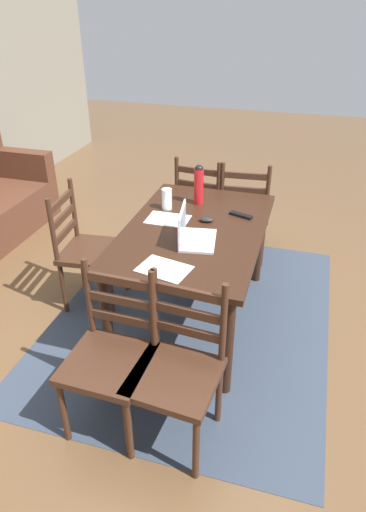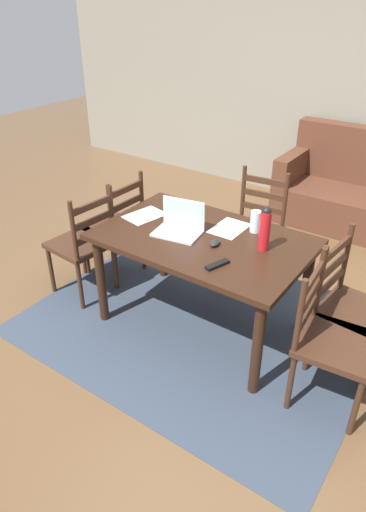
{
  "view_description": "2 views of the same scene",
  "coord_description": "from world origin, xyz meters",
  "px_view_note": "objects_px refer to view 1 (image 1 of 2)",
  "views": [
    {
      "loc": [
        -2.66,
        -0.7,
        2.17
      ],
      "look_at": [
        0.06,
        0.1,
        0.49
      ],
      "focal_mm": 31.64,
      "sensor_mm": 36.0,
      "label": 1
    },
    {
      "loc": [
        1.48,
        -2.37,
        2.25
      ],
      "look_at": [
        -0.12,
        -0.07,
        0.6
      ],
      "focal_mm": 31.95,
      "sensor_mm": 36.0,
      "label": 2
    }
  ],
  "objects_px": {
    "dining_table": "(194,241)",
    "laptop": "(191,233)",
    "chair_right_far": "(203,206)",
    "computer_mouse": "(206,219)",
    "drinking_glass": "(167,199)",
    "tv_remote": "(241,215)",
    "water_bottle": "(199,184)",
    "chair_left_far": "(111,356)",
    "chair_left_near": "(177,370)",
    "chair_right_near": "(244,211)",
    "chair_far_head": "(87,250)"
  },
  "relations": [
    {
      "from": "laptop",
      "to": "chair_right_far",
      "type": "bearing_deg",
      "value": 10.29
    },
    {
      "from": "laptop",
      "to": "water_bottle",
      "type": "bearing_deg",
      "value": 10.13
    },
    {
      "from": "chair_left_near",
      "to": "chair_right_near",
      "type": "bearing_deg",
      "value": -0.0
    },
    {
      "from": "dining_table",
      "to": "laptop",
      "type": "bearing_deg",
      "value": -171.27
    },
    {
      "from": "dining_table",
      "to": "chair_far_head",
      "type": "relative_size",
      "value": 1.54
    },
    {
      "from": "chair_right_far",
      "to": "tv_remote",
      "type": "height_order",
      "value": "chair_right_far"
    },
    {
      "from": "chair_right_far",
      "to": "laptop",
      "type": "xyz_separation_m",
      "value": [
        -1.2,
        -0.22,
        0.35
      ]
    },
    {
      "from": "chair_right_far",
      "to": "tv_remote",
      "type": "bearing_deg",
      "value": -147.95
    },
    {
      "from": "chair_far_head",
      "to": "computer_mouse",
      "type": "distance_m",
      "value": 0.95
    },
    {
      "from": "dining_table",
      "to": "chair_right_far",
      "type": "bearing_deg",
      "value": 10.56
    },
    {
      "from": "water_bottle",
      "to": "chair_left_near",
      "type": "bearing_deg",
      "value": -169.42
    },
    {
      "from": "chair_left_far",
      "to": "computer_mouse",
      "type": "bearing_deg",
      "value": -11.73
    },
    {
      "from": "chair_left_far",
      "to": "chair_right_far",
      "type": "bearing_deg",
      "value": 0.14
    },
    {
      "from": "chair_right_near",
      "to": "drinking_glass",
      "type": "bearing_deg",
      "value": 148.43
    },
    {
      "from": "laptop",
      "to": "chair_left_far",
      "type": "bearing_deg",
      "value": 165.89
    },
    {
      "from": "chair_far_head",
      "to": "computer_mouse",
      "type": "bearing_deg",
      "value": -81.44
    },
    {
      "from": "dining_table",
      "to": "chair_right_near",
      "type": "relative_size",
      "value": 1.54
    },
    {
      "from": "water_bottle",
      "to": "drinking_glass",
      "type": "bearing_deg",
      "value": 128.9
    },
    {
      "from": "chair_left_near",
      "to": "water_bottle",
      "type": "bearing_deg",
      "value": 10.58
    },
    {
      "from": "tv_remote",
      "to": "chair_left_near",
      "type": "bearing_deg",
      "value": 14.91
    },
    {
      "from": "water_bottle",
      "to": "chair_left_far",
      "type": "bearing_deg",
      "value": 175.8
    },
    {
      "from": "laptop",
      "to": "tv_remote",
      "type": "bearing_deg",
      "value": -28.15
    },
    {
      "from": "dining_table",
      "to": "water_bottle",
      "type": "distance_m",
      "value": 0.5
    },
    {
      "from": "chair_left_far",
      "to": "drinking_glass",
      "type": "height_order",
      "value": "chair_left_far"
    },
    {
      "from": "laptop",
      "to": "water_bottle",
      "type": "distance_m",
      "value": 0.61
    },
    {
      "from": "chair_right_far",
      "to": "drinking_glass",
      "type": "relative_size",
      "value": 6.07
    },
    {
      "from": "laptop",
      "to": "drinking_glass",
      "type": "bearing_deg",
      "value": 35.17
    },
    {
      "from": "dining_table",
      "to": "computer_mouse",
      "type": "relative_size",
      "value": 14.65
    },
    {
      "from": "chair_right_far",
      "to": "dining_table",
      "type": "bearing_deg",
      "value": -169.44
    },
    {
      "from": "dining_table",
      "to": "tv_remote",
      "type": "relative_size",
      "value": 8.62
    },
    {
      "from": "chair_right_near",
      "to": "laptop",
      "type": "distance_m",
      "value": 1.26
    },
    {
      "from": "chair_left_near",
      "to": "computer_mouse",
      "type": "distance_m",
      "value": 1.2
    },
    {
      "from": "chair_left_far",
      "to": "laptop",
      "type": "relative_size",
      "value": 2.7
    },
    {
      "from": "water_bottle",
      "to": "tv_remote",
      "type": "xyz_separation_m",
      "value": [
        -0.14,
        -0.35,
        -0.15
      ]
    },
    {
      "from": "chair_left_far",
      "to": "chair_left_near",
      "type": "relative_size",
      "value": 1.0
    },
    {
      "from": "chair_left_near",
      "to": "chair_right_near",
      "type": "height_order",
      "value": "same"
    },
    {
      "from": "chair_right_near",
      "to": "chair_far_head",
      "type": "relative_size",
      "value": 1.0
    },
    {
      "from": "chair_left_near",
      "to": "chair_right_far",
      "type": "distance_m",
      "value": 2.08
    },
    {
      "from": "laptop",
      "to": "water_bottle",
      "type": "xyz_separation_m",
      "value": [
        0.6,
        0.11,
        0.1
      ]
    },
    {
      "from": "chair_right_near",
      "to": "drinking_glass",
      "type": "xyz_separation_m",
      "value": [
        -0.76,
        0.47,
        0.38
      ]
    },
    {
      "from": "chair_left_far",
      "to": "drinking_glass",
      "type": "bearing_deg",
      "value": 4.2
    },
    {
      "from": "chair_right_near",
      "to": "water_bottle",
      "type": "height_order",
      "value": "water_bottle"
    },
    {
      "from": "chair_left_near",
      "to": "chair_right_near",
      "type": "distance_m",
      "value": 2.04
    },
    {
      "from": "chair_right_near",
      "to": "water_bottle",
      "type": "relative_size",
      "value": 3.1
    },
    {
      "from": "dining_table",
      "to": "laptop",
      "type": "relative_size",
      "value": 4.17
    },
    {
      "from": "chair_right_far",
      "to": "computer_mouse",
      "type": "bearing_deg",
      "value": -164.69
    },
    {
      "from": "chair_left_near",
      "to": "laptop",
      "type": "xyz_separation_m",
      "value": [
        0.84,
        0.16,
        0.35
      ]
    },
    {
      "from": "water_bottle",
      "to": "computer_mouse",
      "type": "distance_m",
      "value": 0.35
    },
    {
      "from": "chair_right_near",
      "to": "chair_far_head",
      "type": "height_order",
      "value": "same"
    },
    {
      "from": "dining_table",
      "to": "drinking_glass",
      "type": "bearing_deg",
      "value": 47.26
    }
  ]
}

